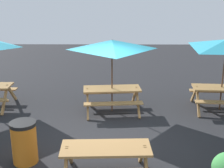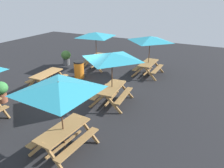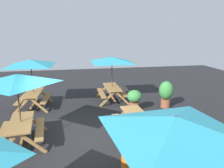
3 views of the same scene
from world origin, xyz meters
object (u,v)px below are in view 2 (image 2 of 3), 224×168
Objects in this scene: picnic_table_1 at (150,42)px; picnic_table_3 at (59,92)px; picnic_table_5 at (96,37)px; potted_plant_2 at (66,57)px; picnic_table_0 at (112,60)px; picnic_table_4 at (47,77)px; potted_plant_1 at (0,90)px; trash_bin_orange at (79,69)px.

picnic_table_1 and picnic_table_3 have the same top height.
picnic_table_3 is 8.21m from picnic_table_5.
potted_plant_2 is at bearing 41.62° from picnic_table_3.
picnic_table_3 is at bearing 176.95° from picnic_table_0.
potted_plant_2 reaches higher than picnic_table_4.
picnic_table_5 reaches higher than potted_plant_2.
picnic_table_3 is 2.92× the size of potted_plant_1.
picnic_table_3 is 5.52m from picnic_table_4.
picnic_table_4 is at bearing 83.57° from picnic_table_0.
picnic_table_1 is at bearing -92.32° from picnic_table_5.
picnic_table_4 is 1.92× the size of potted_plant_1.
picnic_table_5 is (-0.20, 3.46, 0.00)m from picnic_table_1.
trash_bin_orange is at bearing 34.88° from picnic_table_3.
picnic_table_3 reaches higher than potted_plant_1.
potted_plant_2 is (5.74, 0.87, 0.00)m from potted_plant_1.
trash_bin_orange is at bearing -17.66° from potted_plant_1.
picnic_table_3 is 1.00× the size of picnic_table_5.
picnic_table_0 is 6.53m from potted_plant_2.
picnic_table_5 is 2.92× the size of potted_plant_1.
potted_plant_2 is at bearing 8.59° from potted_plant_1.
picnic_table_1 is at bearing -8.92° from picnic_table_0.
picnic_table_3 is at bearing -142.45° from potted_plant_2.
trash_bin_orange is at bearing -22.99° from picnic_table_4.
picnic_table_4 is at bearing -15.08° from potted_plant_1.
potted_plant_1 is at bearing 162.94° from picnic_table_5.
picnic_table_5 is at bearing -11.38° from potted_plant_1.
trash_bin_orange is (-2.07, -0.07, -1.49)m from picnic_table_5.
picnic_table_1 is at bearing -83.29° from potted_plant_2.
potted_plant_1 is at bearing 162.66° from picnic_table_4.
picnic_table_0 is 5.14m from potted_plant_1.
picnic_table_5 reaches higher than picnic_table_4.
potted_plant_1 is at bearing 143.68° from picnic_table_1.
picnic_table_3 is at bearing -134.56° from picnic_table_4.
picnic_table_5 is at bearing 93.36° from picnic_table_1.
potted_plant_2 is at bearing 50.98° from picnic_table_0.
picnic_table_0 is at bearing -93.51° from picnic_table_4.
picnic_table_0 reaches higher than potted_plant_1.
picnic_table_1 and picnic_table_5 have the same top height.
picnic_table_4 is 1.89× the size of potted_plant_2.
picnic_table_4 is 1.98m from trash_bin_orange.
picnic_table_3 is at bearing 178.92° from picnic_table_1.
picnic_table_5 is at bearing 1.86° from trash_bin_orange.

